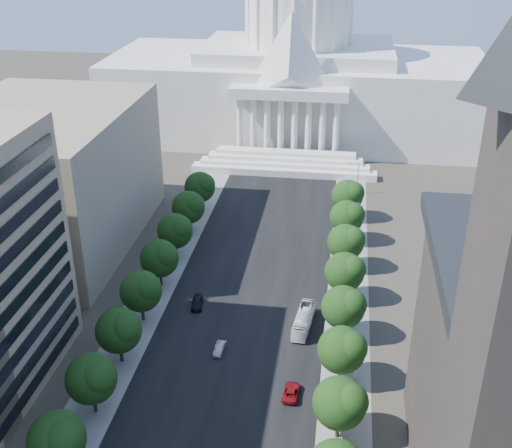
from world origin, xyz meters
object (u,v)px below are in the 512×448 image
at_px(car_silver, 220,349).
at_px(city_bus, 304,320).
at_px(car_red, 291,392).
at_px(car_dark_b, 197,303).

bearing_deg(car_silver, city_bus, 37.77).
bearing_deg(car_silver, car_red, -31.22).
relative_size(car_silver, car_red, 0.79).
bearing_deg(city_bus, car_red, -85.12).
distance_m(car_red, car_dark_b, 29.80).
relative_size(car_silver, car_dark_b, 0.81).
relative_size(car_dark_b, city_bus, 0.47).
bearing_deg(car_silver, car_dark_b, 121.48).
bearing_deg(car_red, car_silver, -31.24).
height_order(car_silver, car_dark_b, car_dark_b).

